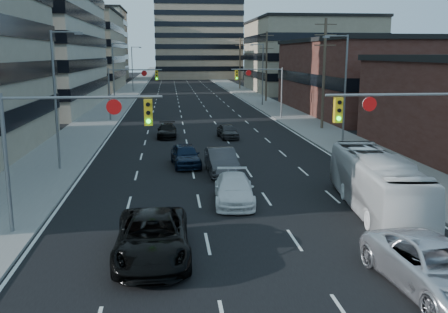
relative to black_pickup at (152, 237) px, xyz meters
name	(u,v)px	position (x,y,z in m)	size (l,w,h in m)	color
road_surface	(180,81)	(3.96, 125.20, -0.81)	(18.00, 300.00, 0.02)	black
sidewalk_left	(139,81)	(-7.54, 125.20, -0.75)	(5.00, 300.00, 0.15)	slate
sidewalk_right	(221,81)	(15.46, 125.20, -0.75)	(5.00, 300.00, 0.15)	slate
office_left_far	(72,52)	(-20.04, 95.20, 7.18)	(20.00, 30.00, 16.00)	gray
storefront_right_mid	(379,78)	(27.96, 45.20, 3.68)	(20.00, 30.00, 9.00)	#472119
office_right_far	(308,57)	(28.96, 83.20, 6.18)	(22.00, 28.00, 14.00)	gray
bg_block_left	(83,45)	(-24.04, 135.20, 9.18)	(24.00, 24.00, 20.00)	#ADA089
bg_block_right	(292,59)	(35.96, 125.20, 5.18)	(22.00, 22.00, 12.00)	gray
signal_near_left	(67,133)	(-3.50, 3.20, 3.50)	(6.59, 0.33, 6.00)	slate
signal_near_right	(410,128)	(11.41, 3.20, 3.50)	(6.59, 0.33, 6.00)	slate
signal_far_left	(130,83)	(-3.73, 40.20, 3.48)	(6.09, 0.33, 6.00)	slate
signal_far_right	(263,82)	(11.64, 40.20, 3.48)	(6.09, 0.33, 6.00)	slate
utility_pole_block	(324,72)	(16.16, 31.20, 4.95)	(2.20, 0.28, 11.00)	#4C3D2D
utility_pole_midblock	(266,65)	(16.16, 61.20, 4.95)	(2.20, 0.28, 11.00)	#4C3D2D
utility_pole_distant	(240,62)	(16.16, 91.20, 4.95)	(2.20, 0.28, 11.00)	#4C3D2D
streetlight_left_near	(57,94)	(-6.38, 15.20, 4.23)	(2.03, 0.22, 9.00)	slate
streetlight_left_mid	(115,73)	(-6.38, 50.20, 4.23)	(2.03, 0.22, 9.00)	slate
streetlight_left_far	(133,67)	(-6.38, 85.20, 4.23)	(2.03, 0.22, 9.00)	slate
streetlight_right_near	(343,87)	(14.29, 20.20, 4.23)	(2.03, 0.22, 9.00)	slate
streetlight_right_far	(262,71)	(14.29, 55.20, 4.23)	(2.03, 0.22, 9.00)	slate
black_pickup	(152,237)	(0.00, 0.00, 0.00)	(2.73, 5.92, 1.65)	black
white_van	(234,189)	(3.96, 6.81, -0.12)	(1.98, 4.86, 1.41)	white
silver_suv	(436,267)	(9.16, -3.69, 0.00)	(2.75, 5.95, 1.65)	silver
transit_bus	(377,183)	(10.65, 4.61, 0.59)	(2.37, 10.14, 2.82)	silver
sedan_blue	(186,155)	(1.76, 15.71, -0.06)	(1.79, 4.46, 1.52)	black
sedan_grey_center	(222,162)	(3.97, 13.11, -0.01)	(1.73, 4.95, 1.63)	#343437
sedan_black_far	(167,131)	(0.46, 27.89, -0.20)	(1.76, 4.32, 1.25)	black
sedan_grey_right	(228,131)	(5.96, 26.82, -0.16)	(1.56, 3.87, 1.32)	#2E2D30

